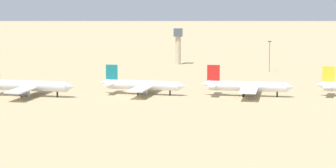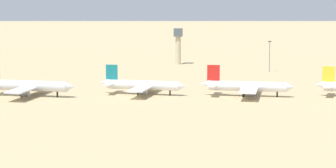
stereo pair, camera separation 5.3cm
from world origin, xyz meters
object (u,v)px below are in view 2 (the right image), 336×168
object	(u,v)px
control_tower	(178,43)
light_pole_west	(270,54)
parked_jet_teal_3	(142,85)
parked_jet_yellow_2	(27,86)
parked_jet_red_4	(246,86)

from	to	relation	value
control_tower	light_pole_west	xyz separation A→B (m)	(52.00, -34.08, -3.37)
parked_jet_teal_3	control_tower	size ratio (longest dim) A/B	1.75
parked_jet_yellow_2	control_tower	xyz separation A→B (m)	(54.83, 131.57, 8.47)
parked_jet_red_4	light_pole_west	size ratio (longest dim) A/B	2.34
parked_jet_yellow_2	control_tower	bearing A→B (deg)	74.94
parked_jet_yellow_2	parked_jet_red_4	distance (m)	91.79
parked_jet_red_4	control_tower	xyz separation A→B (m)	(-36.67, 124.25, 8.73)
parked_jet_teal_3	light_pole_west	bearing A→B (deg)	65.21
parked_jet_yellow_2	parked_jet_red_4	xyz separation A→B (m)	(91.49, 7.32, -0.26)
parked_jet_yellow_2	light_pole_west	xyz separation A→B (m)	(106.83, 97.50, 5.09)
parked_jet_yellow_2	parked_jet_red_4	world-z (taller)	parked_jet_yellow_2
control_tower	light_pole_west	world-z (taller)	control_tower
parked_jet_red_4	parked_jet_teal_3	bearing A→B (deg)	-176.06
parked_jet_yellow_2	control_tower	size ratio (longest dim) A/B	1.93
parked_jet_yellow_2	parked_jet_red_4	size ratio (longest dim) A/B	1.06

